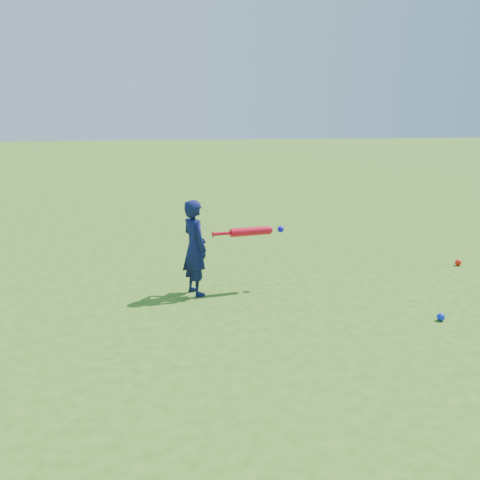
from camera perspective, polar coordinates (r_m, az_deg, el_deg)
The scene contains 5 objects.
ground at distance 5.60m, azimuth -4.61°, elevation -6.13°, with size 80.00×80.00×0.00m, color #376919.
child at distance 5.57m, azimuth -4.84°, elevation -0.83°, with size 0.37×0.24×1.01m, color #0E1343.
ground_ball_red at distance 7.29m, azimuth 22.25°, elevation -2.24°, with size 0.08×0.08×0.08m, color red.
ground_ball_blue at distance 5.29m, azimuth 20.63°, elevation -7.69°, with size 0.07×0.07×0.07m, color #0C25D6.
bat_swing at distance 5.69m, azimuth 1.41°, elevation 0.94°, with size 0.81×0.18×0.09m.
Camera 1 is at (-0.60, -5.26, 1.83)m, focal length 40.00 mm.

